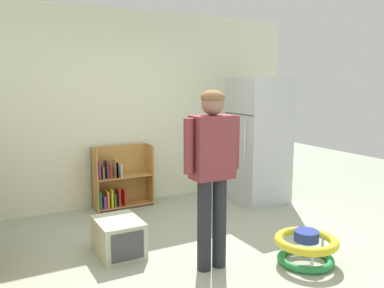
{
  "coord_description": "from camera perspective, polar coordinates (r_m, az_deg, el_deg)",
  "views": [
    {
      "loc": [
        -1.92,
        -3.05,
        1.73
      ],
      "look_at": [
        0.02,
        0.53,
        1.09
      ],
      "focal_mm": 37.43,
      "sensor_mm": 36.0,
      "label": 1
    }
  ],
  "objects": [
    {
      "name": "baby_walker",
      "position": [
        4.1,
        15.94,
        -13.94
      ],
      "size": [
        0.6,
        0.6,
        0.32
      ],
      "color": "green",
      "rests_on": "ground"
    },
    {
      "name": "standing_person",
      "position": [
        3.6,
        2.9,
        -2.77
      ],
      "size": [
        0.57,
        0.22,
        1.65
      ],
      "color": "#26282D",
      "rests_on": "ground"
    },
    {
      "name": "bookshelf",
      "position": [
        5.62,
        -10.41,
        -5.18
      ],
      "size": [
        0.8,
        0.28,
        0.85
      ],
      "color": "#B58041",
      "rests_on": "ground"
    },
    {
      "name": "refrigerator",
      "position": [
        5.77,
        9.5,
        0.48
      ],
      "size": [
        0.73,
        0.68,
        1.78
      ],
      "color": "#B7BABF",
      "rests_on": "ground"
    },
    {
      "name": "pet_carrier",
      "position": [
        4.19,
        -10.41,
        -12.9
      ],
      "size": [
        0.42,
        0.55,
        0.36
      ],
      "color": "beige",
      "rests_on": "ground"
    },
    {
      "name": "ground_plane",
      "position": [
        4.0,
        3.54,
        -16.7
      ],
      "size": [
        12.0,
        12.0,
        0.0
      ],
      "primitive_type": "plane",
      "color": "#A4AC97",
      "rests_on": "ground"
    },
    {
      "name": "back_wall",
      "position": [
        5.72,
        -8.83,
        5.07
      ],
      "size": [
        5.2,
        0.06,
        2.7
      ],
      "primitive_type": "cube",
      "color": "#E7E7C7",
      "rests_on": "ground"
    }
  ]
}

